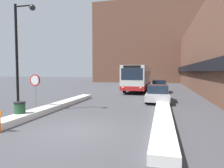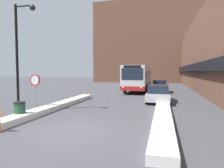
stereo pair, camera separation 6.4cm
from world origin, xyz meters
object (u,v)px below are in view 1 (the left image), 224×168
at_px(parked_car_front, 158,93).
at_px(trash_bin, 20,111).
at_px(stop_sign, 35,84).
at_px(city_bus, 138,77).
at_px(street_lamp, 20,46).
at_px(parked_car_back, 159,86).

distance_m(parked_car_front, trash_bin, 10.95).
distance_m(stop_sign, trash_bin, 2.91).
bearing_deg(city_bus, street_lamp, -108.55).
height_order(parked_car_back, stop_sign, stop_sign).
bearing_deg(city_bus, trash_bin, -103.25).
bearing_deg(city_bus, stop_sign, -108.00).
height_order(city_bus, parked_car_back, city_bus).
height_order(parked_car_back, trash_bin, parked_car_back).
bearing_deg(stop_sign, parked_car_front, 36.87).
relative_size(parked_car_front, street_lamp, 0.70).
height_order(parked_car_front, stop_sign, stop_sign).
bearing_deg(stop_sign, trash_bin, -72.49).
xyz_separation_m(parked_car_front, street_lamp, (-8.27, -6.68, 3.43)).
distance_m(parked_car_back, trash_bin, 17.66).
xyz_separation_m(city_bus, parked_car_front, (2.81, -9.59, -1.09)).
bearing_deg(street_lamp, parked_car_front, 38.92).
xyz_separation_m(city_bus, trash_bin, (-4.23, -17.97, -1.32)).
relative_size(city_bus, stop_sign, 4.96).
distance_m(city_bus, parked_car_back, 3.48).
xyz_separation_m(city_bus, stop_sign, (-5.03, -15.46, -0.07)).
xyz_separation_m(stop_sign, street_lamp, (-0.43, -0.80, 2.41)).
bearing_deg(city_bus, parked_car_back, -32.31).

